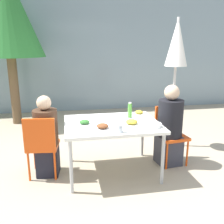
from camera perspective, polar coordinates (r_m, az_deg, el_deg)
name	(u,v)px	position (r m, az deg, el deg)	size (l,w,h in m)	color
ground_plane	(112,171)	(3.68, 0.00, -13.39)	(24.00, 24.00, 0.00)	tan
building_facade	(87,55)	(6.92, -5.67, 12.85)	(10.00, 0.20, 3.00)	gray
dining_table	(112,126)	(3.41, 0.00, -3.33)	(1.27, 1.00, 0.73)	white
chair_left	(42,142)	(3.46, -15.78, -6.70)	(0.44, 0.44, 0.86)	#E54C14
person_left	(46,138)	(3.51, -14.76, -5.86)	(0.32, 0.32, 1.12)	black
chair_right	(170,130)	(3.90, 13.04, -4.01)	(0.44, 0.44, 0.86)	#E54C14
person_right	(170,128)	(3.79, 13.04, -3.57)	(0.36, 0.36, 1.21)	#383842
closed_umbrella	(176,50)	(4.34, 14.53, 13.56)	(0.37, 0.37, 2.19)	#333333
plate_0	(103,127)	(3.13, -2.17, -3.47)	(0.27, 0.27, 0.07)	white
plate_1	(139,113)	(3.81, 6.18, -0.23)	(0.22, 0.22, 0.06)	white
plate_2	(84,123)	(3.32, -6.31, -2.52)	(0.24, 0.24, 0.07)	white
plate_3	(132,123)	(3.30, 4.52, -2.48)	(0.28, 0.28, 0.08)	white
bottle	(130,110)	(3.62, 4.11, 0.40)	(0.06, 0.06, 0.22)	#51A338
drinking_cup	(120,128)	(3.01, 1.84, -3.77)	(0.07, 0.07, 0.10)	silver
salad_bowl	(154,125)	(3.26, 9.56, -2.94)	(0.20, 0.20, 0.05)	white
tree_behind_left	(6,12)	(6.01, -22.98, 20.37)	(1.49, 1.49, 3.40)	brown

